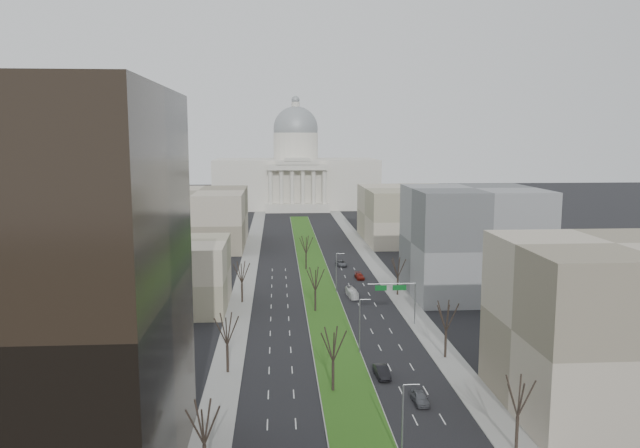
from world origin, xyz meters
name	(u,v)px	position (x,y,z in m)	size (l,w,h in m)	color
ground	(314,270)	(0.00, 120.00, 0.00)	(600.00, 600.00, 0.00)	black
median	(314,270)	(0.00, 118.99, 0.10)	(8.00, 222.03, 0.20)	#999993
sidewalk_left	(243,294)	(-17.50, 95.00, 0.07)	(5.00, 330.00, 0.15)	gray
sidewalk_right	(396,291)	(17.50, 95.00, 0.07)	(5.00, 330.00, 0.15)	gray
capitol	(296,175)	(0.00, 269.59, 16.31)	(80.00, 46.00, 55.00)	beige
building_beige_left	(164,275)	(-33.00, 85.00, 7.00)	(26.00, 22.00, 14.00)	tan
building_tan_right	(610,327)	(33.00, 32.00, 11.00)	(26.00, 24.00, 22.00)	gray
building_grey_right	(473,242)	(34.00, 92.00, 12.00)	(28.00, 26.00, 24.00)	#5C5F61
building_far_left	(199,218)	(-35.00, 160.00, 9.00)	(30.00, 40.00, 18.00)	gray
building_far_right	(408,214)	(35.00, 165.00, 9.00)	(30.00, 40.00, 18.00)	tan
tree_left_near	(204,421)	(-17.20, 18.00, 6.61)	(5.10, 5.10, 9.18)	black
tree_left_mid	(227,328)	(-17.20, 48.00, 7.00)	(5.40, 5.40, 9.72)	black
tree_left_far	(242,271)	(-17.20, 88.00, 6.84)	(5.28, 5.28, 9.50)	black
tree_right_near	(519,395)	(17.20, 22.00, 6.69)	(5.16, 5.16, 9.29)	black
tree_right_mid	(446,315)	(17.20, 52.00, 7.16)	(5.52, 5.52, 9.94)	black
tree_right_far	(398,267)	(17.20, 92.00, 6.53)	(5.04, 5.04, 9.07)	black
tree_median_a	(333,343)	(-2.00, 40.00, 7.00)	(5.40, 5.40, 9.72)	black
tree_median_b	(315,278)	(-2.00, 80.00, 7.00)	(5.40, 5.40, 9.72)	black
tree_median_c	(306,244)	(-2.00, 120.00, 7.00)	(5.40, 5.40, 9.72)	black
streetlamp_median_a	(403,423)	(3.76, 20.00, 4.81)	(1.90, 0.20, 9.16)	gray
streetlamp_median_b	(360,325)	(3.76, 55.00, 4.81)	(1.90, 0.20, 9.16)	gray
streetlamp_median_c	(337,272)	(3.76, 95.00, 4.81)	(1.90, 0.20, 9.16)	gray
mast_arm_signs	(401,293)	(13.49, 70.03, 6.11)	(9.12, 0.24, 8.09)	gray
car_grey_near	(420,398)	(9.24, 35.39, 0.77)	(1.82, 4.54, 1.55)	#52545A
car_black	(382,372)	(5.68, 44.75, 0.84)	(1.78, 5.10, 1.68)	black
car_red	(359,276)	(10.82, 108.59, 0.69)	(1.94, 4.77, 1.38)	maroon
car_grey_far	(341,263)	(7.88, 124.55, 0.72)	(2.38, 5.16, 1.43)	#4E4F55
box_van	(352,293)	(6.78, 90.86, 0.98)	(1.65, 7.05, 1.96)	white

